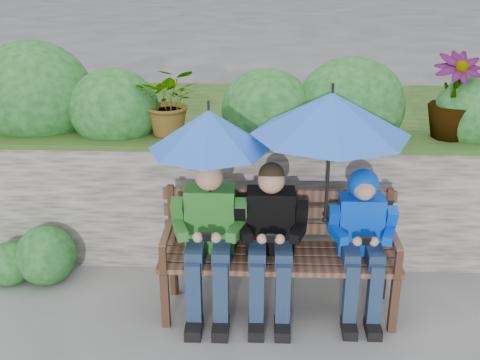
{
  "coord_description": "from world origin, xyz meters",
  "views": [
    {
      "loc": [
        0.15,
        -3.67,
        2.47
      ],
      "look_at": [
        0.0,
        0.1,
        0.95
      ],
      "focal_mm": 45.0,
      "sensor_mm": 36.0,
      "label": 1
    }
  ],
  "objects_px": {
    "park_bench": "(279,245)",
    "umbrella_right": "(331,114)",
    "boy_right": "(362,232)",
    "boy_left": "(209,232)",
    "umbrella_left": "(209,130)",
    "boy_middle": "(270,234)"
  },
  "relations": [
    {
      "from": "park_bench",
      "to": "umbrella_right",
      "type": "height_order",
      "value": "umbrella_right"
    },
    {
      "from": "umbrella_right",
      "to": "park_bench",
      "type": "bearing_deg",
      "value": 174.24
    },
    {
      "from": "boy_left",
      "to": "umbrella_right",
      "type": "xyz_separation_m",
      "value": [
        0.78,
        0.05,
        0.83
      ]
    },
    {
      "from": "boy_left",
      "to": "boy_middle",
      "type": "xyz_separation_m",
      "value": [
        0.41,
        0.0,
        -0.01
      ]
    },
    {
      "from": "boy_left",
      "to": "boy_right",
      "type": "bearing_deg",
      "value": 1.04
    },
    {
      "from": "boy_right",
      "to": "umbrella_right",
      "type": "distance_m",
      "value": 0.85
    },
    {
      "from": "boy_middle",
      "to": "umbrella_left",
      "type": "relative_size",
      "value": 1.27
    },
    {
      "from": "boy_left",
      "to": "umbrella_right",
      "type": "relative_size",
      "value": 1.08
    },
    {
      "from": "boy_right",
      "to": "umbrella_right",
      "type": "bearing_deg",
      "value": 173.92
    },
    {
      "from": "boy_left",
      "to": "umbrella_left",
      "type": "height_order",
      "value": "umbrella_left"
    },
    {
      "from": "park_bench",
      "to": "boy_right",
      "type": "height_order",
      "value": "boy_right"
    },
    {
      "from": "umbrella_right",
      "to": "boy_right",
      "type": "bearing_deg",
      "value": -6.08
    },
    {
      "from": "boy_right",
      "to": "umbrella_right",
      "type": "relative_size",
      "value": 1.02
    },
    {
      "from": "boy_right",
      "to": "park_bench",
      "type": "bearing_deg",
      "value": 174.09
    },
    {
      "from": "park_bench",
      "to": "boy_left",
      "type": "xyz_separation_m",
      "value": [
        -0.48,
        -0.08,
        0.13
      ]
    },
    {
      "from": "boy_right",
      "to": "umbrella_left",
      "type": "xyz_separation_m",
      "value": [
        -1.02,
        0.01,
        0.71
      ]
    },
    {
      "from": "umbrella_right",
      "to": "boy_left",
      "type": "bearing_deg",
      "value": -176.7
    },
    {
      "from": "umbrella_left",
      "to": "umbrella_right",
      "type": "relative_size",
      "value": 0.84
    },
    {
      "from": "boy_left",
      "to": "boy_right",
      "type": "xyz_separation_m",
      "value": [
        1.03,
        0.02,
        0.01
      ]
    },
    {
      "from": "park_bench",
      "to": "umbrella_right",
      "type": "relative_size",
      "value": 1.59
    },
    {
      "from": "boy_left",
      "to": "boy_right",
      "type": "height_order",
      "value": "boy_left"
    },
    {
      "from": "park_bench",
      "to": "umbrella_right",
      "type": "distance_m",
      "value": 1.0
    }
  ]
}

